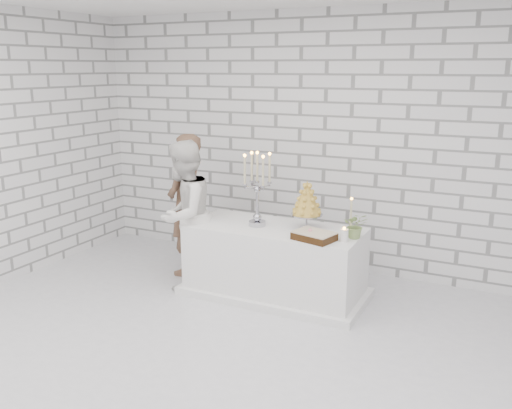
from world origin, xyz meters
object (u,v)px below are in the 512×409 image
object	(u,v)px
croquembouche	(307,205)
candelabra	(257,189)
cake_table	(275,261)
bride	(184,215)
groom	(186,205)

from	to	relation	value
croquembouche	candelabra	bearing A→B (deg)	-167.37
cake_table	bride	xyz separation A→B (m)	(-1.00, -0.18, 0.43)
groom	bride	bearing A→B (deg)	23.25
cake_table	bride	bearing A→B (deg)	-170.03
groom	bride	size ratio (longest dim) A/B	1.01
groom	bride	distance (m)	0.41
bride	candelabra	xyz separation A→B (m)	(0.81, 0.14, 0.34)
groom	croquembouche	world-z (taller)	groom
cake_table	bride	size ratio (longest dim) A/B	1.12
cake_table	candelabra	size ratio (longest dim) A/B	2.30
cake_table	bride	world-z (taller)	bride
groom	candelabra	xyz separation A→B (m)	(1.01, -0.21, 0.32)
bride	croquembouche	bearing A→B (deg)	96.74
candelabra	cake_table	bearing A→B (deg)	9.36
bride	groom	bearing A→B (deg)	-154.31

